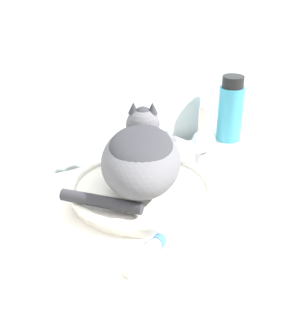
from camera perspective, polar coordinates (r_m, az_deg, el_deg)
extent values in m
cube|color=silver|center=(1.27, -9.07, 13.37)|extent=(8.00, 0.05, 2.40)
cylinder|color=white|center=(1.16, -0.34, -3.06)|extent=(0.34, 0.34, 0.03)
torus|color=white|center=(1.15, -0.35, -2.40)|extent=(0.36, 0.36, 0.02)
ellipsoid|color=#56565B|center=(1.11, -0.36, 1.00)|extent=(0.33, 0.36, 0.13)
ellipsoid|color=#2D2D33|center=(1.10, -0.36, 2.69)|extent=(0.25, 0.28, 0.06)
sphere|color=#56565B|center=(1.21, -0.13, 5.31)|extent=(0.09, 0.09, 0.09)
sphere|color=#2D2D33|center=(1.20, -0.13, 6.39)|extent=(0.05, 0.05, 0.05)
cone|color=#2D2D33|center=(1.19, 1.04, 7.35)|extent=(0.03, 0.03, 0.03)
cone|color=#2D2D33|center=(1.19, -1.31, 7.37)|extent=(0.03, 0.03, 0.03)
cylinder|color=#2D2D33|center=(1.05, -5.25, -4.08)|extent=(0.15, 0.17, 0.03)
cylinder|color=silver|center=(1.27, 7.11, 0.65)|extent=(0.04, 0.04, 0.07)
cylinder|color=silver|center=(1.21, 5.44, 2.65)|extent=(0.13, 0.04, 0.08)
sphere|color=silver|center=(1.25, 7.28, 3.25)|extent=(0.06, 0.06, 0.06)
cylinder|color=silver|center=(1.43, 7.39, 4.99)|extent=(0.04, 0.04, 0.12)
sphere|color=white|center=(1.41, 7.57, 7.66)|extent=(0.04, 0.04, 0.04)
cylinder|color=teal|center=(1.48, 10.47, 6.51)|extent=(0.08, 0.08, 0.17)
cylinder|color=black|center=(1.45, 10.81, 10.29)|extent=(0.07, 0.07, 0.03)
cylinder|color=silver|center=(0.95, -0.19, -10.90)|extent=(0.11, 0.07, 0.03)
cylinder|color=#3866AD|center=(0.99, 1.80, -8.93)|extent=(0.03, 0.03, 0.03)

